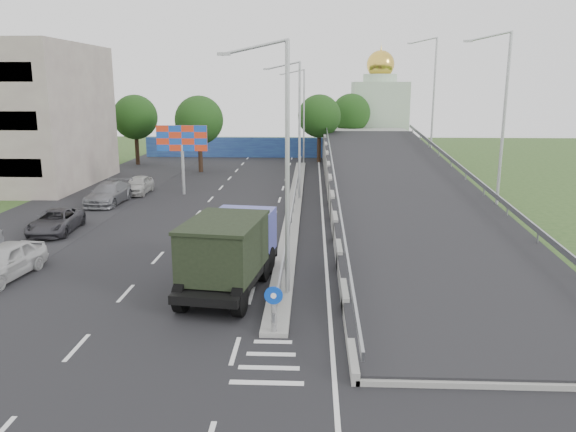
# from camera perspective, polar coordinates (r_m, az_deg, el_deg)

# --- Properties ---
(ground) EXTENTS (160.00, 160.00, 0.00)m
(ground) POSITION_cam_1_polar(r_m,az_deg,el_deg) (18.06, -1.93, -15.10)
(ground) COLOR #2D4C1E
(ground) RESTS_ON ground
(road_surface) EXTENTS (26.00, 90.00, 0.04)m
(road_surface) POSITION_cam_1_polar(r_m,az_deg,el_deg) (37.11, -4.18, -0.22)
(road_surface) COLOR black
(road_surface) RESTS_ON ground
(parking_strip) EXTENTS (8.00, 90.00, 0.05)m
(parking_strip) POSITION_cam_1_polar(r_m,az_deg,el_deg) (40.72, -22.67, -0.02)
(parking_strip) COLOR black
(parking_strip) RESTS_ON ground
(median) EXTENTS (1.00, 44.00, 0.20)m
(median) POSITION_cam_1_polar(r_m,az_deg,el_deg) (40.77, 0.66, 1.17)
(median) COLOR gray
(median) RESTS_ON ground
(overpass_ramp) EXTENTS (10.00, 50.00, 3.50)m
(overpass_ramp) POSITION_cam_1_polar(r_m,az_deg,el_deg) (40.91, 11.24, 3.32)
(overpass_ramp) COLOR gray
(overpass_ramp) RESTS_ON ground
(median_guardrail) EXTENTS (0.09, 44.00, 0.71)m
(median_guardrail) POSITION_cam_1_polar(r_m,az_deg,el_deg) (40.64, 0.66, 2.07)
(median_guardrail) COLOR gray
(median_guardrail) RESTS_ON median
(sign_bollard) EXTENTS (0.64, 0.23, 1.67)m
(sign_bollard) POSITION_cam_1_polar(r_m,az_deg,el_deg) (19.58, -1.46, -9.42)
(sign_bollard) COLOR black
(sign_bollard) RESTS_ON median
(lamp_post_near) EXTENTS (2.74, 0.18, 10.08)m
(lamp_post_near) POSITION_cam_1_polar(r_m,az_deg,el_deg) (22.06, -0.56, 6.01)
(lamp_post_near) COLOR #B2B5B7
(lamp_post_near) RESTS_ON median
(lamp_post_mid) EXTENTS (2.74, 0.18, 10.08)m
(lamp_post_mid) POSITION_cam_1_polar(r_m,az_deg,el_deg) (41.97, 0.92, 9.39)
(lamp_post_mid) COLOR #B2B5B7
(lamp_post_mid) RESTS_ON median
(lamp_post_far) EXTENTS (2.74, 0.18, 10.08)m
(lamp_post_far) POSITION_cam_1_polar(r_m,az_deg,el_deg) (61.93, 1.45, 10.59)
(lamp_post_far) COLOR #B2B5B7
(lamp_post_far) RESTS_ON median
(blue_wall) EXTENTS (30.00, 0.50, 2.40)m
(blue_wall) POSITION_cam_1_polar(r_m,az_deg,el_deg) (68.46, -1.94, 6.96)
(blue_wall) COLOR navy
(blue_wall) RESTS_ON ground
(church) EXTENTS (7.00, 7.00, 13.80)m
(church) POSITION_cam_1_polar(r_m,az_deg,el_deg) (76.43, 9.22, 10.53)
(church) COLOR #B2CCAD
(church) RESTS_ON ground
(billboard) EXTENTS (4.00, 0.24, 5.50)m
(billboard) POSITION_cam_1_polar(r_m,az_deg,el_deg) (45.26, -10.72, 7.37)
(billboard) COLOR #B2B5B7
(billboard) RESTS_ON ground
(tree_left_mid) EXTENTS (4.80, 4.80, 7.60)m
(tree_left_mid) POSITION_cam_1_polar(r_m,az_deg,el_deg) (57.09, -9.02, 9.58)
(tree_left_mid) COLOR black
(tree_left_mid) RESTS_ON ground
(tree_median_far) EXTENTS (4.80, 4.80, 7.60)m
(tree_median_far) POSITION_cam_1_polar(r_m,az_deg,el_deg) (63.95, 3.20, 10.09)
(tree_median_far) COLOR black
(tree_median_far) RESTS_ON ground
(tree_left_far) EXTENTS (4.80, 4.80, 7.60)m
(tree_left_far) POSITION_cam_1_polar(r_m,az_deg,el_deg) (63.93, -15.27, 9.65)
(tree_left_far) COLOR black
(tree_left_far) RESTS_ON ground
(tree_ramp_far) EXTENTS (4.80, 4.80, 7.60)m
(tree_ramp_far) POSITION_cam_1_polar(r_m,az_deg,el_deg) (71.10, 6.42, 10.33)
(tree_ramp_far) COLOR black
(tree_ramp_far) RESTS_ON ground
(dump_truck) EXTENTS (3.65, 7.62, 3.23)m
(dump_truck) POSITION_cam_1_polar(r_m,az_deg,el_deg) (24.02, -5.87, -3.28)
(dump_truck) COLOR black
(dump_truck) RESTS_ON ground
(parked_car_a) EXTENTS (2.40, 4.89, 1.61)m
(parked_car_a) POSITION_cam_1_polar(r_m,az_deg,el_deg) (28.43, -26.96, -4.14)
(parked_car_a) COLOR #BDBDBD
(parked_car_a) RESTS_ON ground
(parked_car_c) EXTENTS (2.59, 5.01, 1.35)m
(parked_car_c) POSITION_cam_1_polar(r_m,az_deg,el_deg) (35.99, -22.55, -0.52)
(parked_car_c) COLOR #353439
(parked_car_c) RESTS_ON ground
(parked_car_d) EXTENTS (2.37, 5.49, 1.57)m
(parked_car_d) POSITION_cam_1_polar(r_m,az_deg,el_deg) (43.38, -17.76, 2.19)
(parked_car_d) COLOR slate
(parked_car_d) RESTS_ON ground
(parked_car_e) EXTENTS (1.78, 4.31, 1.46)m
(parked_car_e) POSITION_cam_1_polar(r_m,az_deg,el_deg) (46.77, -14.98, 3.06)
(parked_car_e) COLOR #AAAAA6
(parked_car_e) RESTS_ON ground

